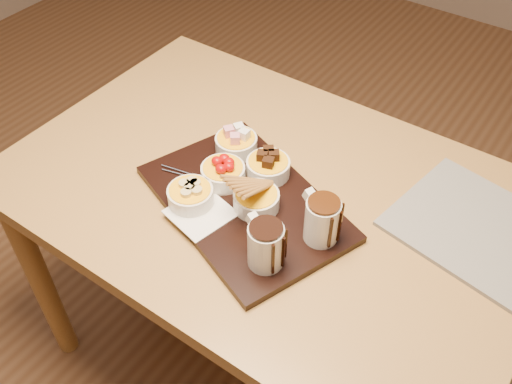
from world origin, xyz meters
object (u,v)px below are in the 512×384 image
Objects in this scene: dining_table at (268,216)px; bowl_strawberries at (223,174)px; newspaper at (483,232)px; serving_board at (245,203)px; pitcher_milk_chocolate at (322,221)px; pitcher_dark_chocolate at (266,246)px.

bowl_strawberries reaches higher than dining_table.
bowl_strawberries is 0.57m from newspaper.
newspaper reaches higher than dining_table.
dining_table is 0.13m from serving_board.
serving_board is 0.20m from pitcher_milk_chocolate.
serving_board reaches higher than dining_table.
bowl_strawberries is at bearing -163.61° from pitcher_milk_chocolate.
pitcher_dark_chocolate is at bearing -33.40° from bowl_strawberries.
pitcher_dark_chocolate is at bearing -94.40° from pitcher_milk_chocolate.
dining_table is 12.38× the size of pitcher_milk_chocolate.
dining_table is 0.28m from pitcher_dark_chocolate.
newspaper is (0.45, 0.14, 0.10)m from dining_table.
newspaper is at bearing 66.84° from pitcher_dark_chocolate.
pitcher_dark_chocolate reaches higher than bowl_strawberries.
newspaper is (0.27, 0.22, -0.06)m from pitcher_milk_chocolate.
dining_table is 3.33× the size of newspaper.
pitcher_milk_chocolate is 0.27× the size of newspaper.
dining_table is at bearing 32.54° from bowl_strawberries.
pitcher_dark_chocolate is at bearing -19.98° from serving_board.
serving_board is at bearing -144.36° from newspaper.
pitcher_milk_chocolate is 0.35m from newspaper.
bowl_strawberries is (-0.09, -0.06, 0.14)m from dining_table.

